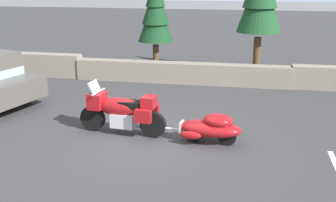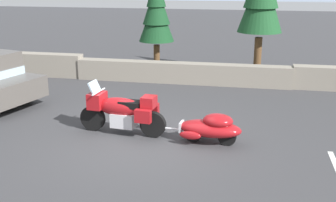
# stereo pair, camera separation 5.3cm
# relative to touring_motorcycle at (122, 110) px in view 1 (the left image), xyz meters

# --- Properties ---
(ground_plane) EXTENTS (80.00, 80.00, 0.00)m
(ground_plane) POSITION_rel_touring_motorcycle_xyz_m (0.63, -0.48, -0.62)
(ground_plane) COLOR #38383A
(stone_guard_wall) EXTENTS (24.00, 0.62, 0.90)m
(stone_guard_wall) POSITION_rel_touring_motorcycle_xyz_m (0.36, 5.49, -0.21)
(stone_guard_wall) COLOR gray
(stone_guard_wall) RESTS_ON ground
(touring_motorcycle) EXTENTS (2.31, 0.87, 1.33)m
(touring_motorcycle) POSITION_rel_touring_motorcycle_xyz_m (0.00, 0.00, 0.00)
(touring_motorcycle) COLOR black
(touring_motorcycle) RESTS_ON ground
(car_shaped_trailer) EXTENTS (2.23, 0.86, 0.76)m
(car_shaped_trailer) POSITION_rel_touring_motorcycle_xyz_m (2.28, -0.22, -0.21)
(car_shaped_trailer) COLOR black
(car_shaped_trailer) RESTS_ON ground
(pine_tree_secondary) EXTENTS (1.40, 1.40, 4.09)m
(pine_tree_secondary) POSITION_rel_touring_motorcycle_xyz_m (-0.62, 6.78, 1.94)
(pine_tree_secondary) COLOR brown
(pine_tree_secondary) RESTS_ON ground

